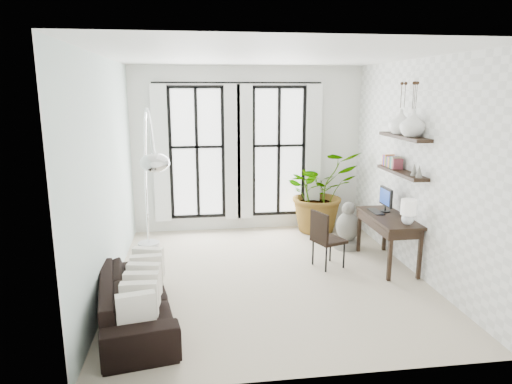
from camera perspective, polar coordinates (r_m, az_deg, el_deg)
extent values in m
plane|color=#C0B099|center=(6.99, 1.56, -10.49)|extent=(5.00, 5.00, 0.00)
plane|color=white|center=(6.44, 1.74, 16.69)|extent=(5.00, 5.00, 0.00)
plane|color=silver|center=(6.55, -18.18, 1.94)|extent=(0.00, 5.00, 5.00)
plane|color=white|center=(7.24, 19.52, 2.81)|extent=(0.00, 5.00, 5.00)
plane|color=white|center=(8.97, -0.98, 5.31)|extent=(4.50, 0.00, 4.50)
cube|color=white|center=(8.89, -7.39, 4.81)|extent=(1.00, 0.02, 2.50)
cube|color=white|center=(8.81, -11.82, 4.58)|extent=(0.30, 0.04, 2.60)
cube|color=white|center=(8.82, -2.95, 4.84)|extent=(0.30, 0.04, 2.60)
cube|color=white|center=(9.04, 2.84, 5.03)|extent=(1.00, 0.02, 2.50)
cube|color=white|center=(8.84, -1.39, 4.87)|extent=(0.30, 0.04, 2.60)
cube|color=white|center=(9.10, 7.19, 4.99)|extent=(0.30, 0.04, 2.60)
cylinder|color=black|center=(8.76, -2.25, 13.51)|extent=(3.20, 0.03, 0.03)
cube|color=black|center=(7.39, 17.73, 2.34)|extent=(0.25, 1.30, 0.05)
cube|color=black|center=(7.32, 18.02, 6.58)|extent=(0.25, 1.30, 0.05)
cube|color=#D95936|center=(7.86, 16.08, 3.88)|extent=(0.16, 0.03, 0.18)
cube|color=#403ACC|center=(7.82, 16.21, 3.83)|extent=(0.16, 0.03, 0.18)
cube|color=orange|center=(7.78, 16.35, 3.78)|extent=(0.16, 0.03, 0.18)
cube|color=#2E8C44|center=(7.74, 16.48, 3.73)|extent=(0.16, 0.03, 0.18)
cube|color=purple|center=(7.70, 16.62, 3.68)|extent=(0.16, 0.03, 0.18)
cube|color=yellow|center=(7.66, 16.75, 3.62)|extent=(0.16, 0.03, 0.18)
cube|color=#4D4D4D|center=(7.62, 16.89, 3.57)|extent=(0.16, 0.03, 0.18)
cube|color=teal|center=(7.58, 17.03, 3.51)|extent=(0.16, 0.04, 0.18)
cube|color=tan|center=(7.54, 17.17, 3.46)|extent=(0.16, 0.04, 0.18)
cube|color=brown|center=(7.50, 17.32, 3.40)|extent=(0.16, 0.04, 0.18)
cone|color=slate|center=(7.02, 19.18, 2.67)|extent=(0.10, 0.10, 0.18)
cone|color=slate|center=(6.88, 19.73, 2.45)|extent=(0.10, 0.10, 0.18)
imported|color=black|center=(5.76, -14.82, -12.94)|extent=(1.13, 2.14, 0.59)
cube|color=white|center=(5.04, -14.75, -14.26)|extent=(0.40, 0.12, 0.40)
cube|color=white|center=(5.29, -14.39, -12.90)|extent=(0.40, 0.12, 0.40)
cube|color=white|center=(5.54, -14.07, -11.66)|extent=(0.40, 0.12, 0.40)
cube|color=white|center=(5.80, -13.78, -10.53)|extent=(0.40, 0.12, 0.40)
cube|color=white|center=(6.05, -13.51, -9.49)|extent=(0.40, 0.12, 0.40)
cube|color=white|center=(6.31, -13.27, -8.54)|extent=(0.40, 0.12, 0.40)
imported|color=#2D7228|center=(9.04, 7.90, 0.13)|extent=(1.73, 1.59, 1.61)
cube|color=black|center=(7.48, 16.25, -3.07)|extent=(0.58, 1.36, 0.04)
cube|color=black|center=(7.49, 16.06, -3.77)|extent=(0.52, 1.30, 0.13)
cube|color=black|center=(6.96, 16.39, -7.70)|extent=(0.05, 0.05, 0.75)
cube|color=black|center=(7.15, 19.80, -7.37)|extent=(0.05, 0.05, 0.75)
cube|color=black|center=(8.06, 12.77, -4.69)|extent=(0.05, 0.05, 0.75)
cube|color=black|center=(8.23, 15.79, -4.50)|extent=(0.05, 0.05, 0.75)
cube|color=black|center=(7.66, 15.95, -0.58)|extent=(0.04, 0.42, 0.30)
cube|color=navy|center=(7.65, 15.78, -0.59)|extent=(0.00, 0.36, 0.24)
cube|color=black|center=(7.66, 14.76, -2.37)|extent=(0.15, 0.40, 0.02)
sphere|color=silver|center=(7.01, 18.42, -3.31)|extent=(0.18, 0.18, 0.18)
cylinder|color=white|center=(6.97, 18.53, -1.80)|extent=(0.22, 0.22, 0.22)
cube|color=black|center=(7.30, 9.08, -5.99)|extent=(0.56, 0.56, 0.05)
cube|color=black|center=(7.12, 7.92, -4.41)|extent=(0.19, 0.42, 0.48)
cylinder|color=black|center=(7.17, 8.08, -8.25)|extent=(0.03, 0.03, 0.40)
cylinder|color=black|center=(7.27, 10.73, -8.05)|extent=(0.03, 0.03, 0.40)
cylinder|color=black|center=(7.49, 7.36, -7.32)|extent=(0.03, 0.03, 0.40)
cylinder|color=black|center=(7.58, 9.91, -7.15)|extent=(0.03, 0.03, 0.40)
cylinder|color=silver|center=(8.36, -13.24, -6.49)|extent=(0.38, 0.38, 0.10)
cylinder|color=silver|center=(8.21, -13.43, -3.03)|extent=(0.04, 0.04, 1.05)
ellipsoid|color=silver|center=(5.30, -12.53, 3.58)|extent=(0.34, 0.34, 0.22)
cylinder|color=slate|center=(8.31, 11.30, -6.39)|extent=(0.47, 0.47, 0.14)
ellipsoid|color=slate|center=(8.21, 11.40, -4.24)|extent=(0.42, 0.42, 0.51)
sphere|color=slate|center=(8.12, 11.50, -2.03)|extent=(0.23, 0.23, 0.23)
imported|color=white|center=(7.07, 19.01, 8.08)|extent=(0.37, 0.37, 0.38)
imported|color=white|center=(7.43, 17.63, 8.36)|extent=(0.37, 0.37, 0.38)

